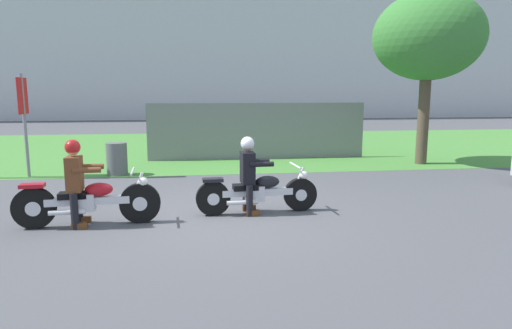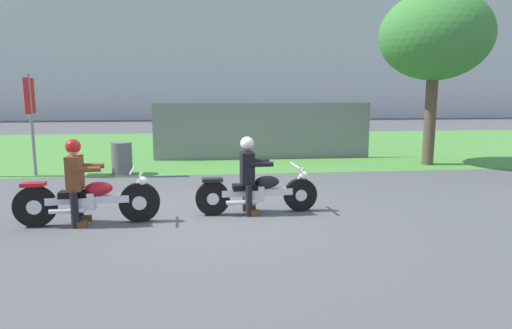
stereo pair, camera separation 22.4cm
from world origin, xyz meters
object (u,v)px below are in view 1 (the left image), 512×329
rider_follow (76,176)px  sign_banner (24,109)px  tree_roadside (428,37)px  rider_lead (249,169)px  motorcycle_lead (258,192)px  trash_can (117,159)px  motorcycle_follow (88,201)px

rider_follow → sign_banner: (-2.34, 4.57, 0.90)m
rider_follow → sign_banner: size_ratio=0.54×
rider_follow → tree_roadside: size_ratio=0.28×
sign_banner → rider_lead: bearing=-39.0°
motorcycle_lead → trash_can: (-3.13, 4.14, 0.05)m
motorcycle_follow → rider_follow: rider_follow is taller
rider_lead → tree_roadside: 8.09m
trash_can → rider_follow: bearing=-88.3°
rider_lead → rider_follow: 2.85m
rider_follow → trash_can: (-0.13, 4.54, -0.40)m
motorcycle_lead → tree_roadside: 8.13m
rider_lead → motorcycle_follow: size_ratio=0.60×
motorcycle_follow → tree_roadside: (8.48, 5.20, 3.31)m
tree_roadside → trash_can: tree_roadside is taller
motorcycle_lead → sign_banner: size_ratio=0.85×
trash_can → motorcycle_follow: bearing=-86.2°
motorcycle_follow → motorcycle_lead: bearing=4.1°
rider_lead → sign_banner: size_ratio=0.53×
trash_can → sign_banner: bearing=179.1°
tree_roadside → trash_can: size_ratio=5.91×
motorcycle_lead → trash_can: motorcycle_lead is taller
tree_roadside → motorcycle_lead: bearing=-139.6°
motorcycle_lead → rider_lead: size_ratio=1.59×
rider_follow → trash_can: 4.56m
motorcycle_follow → sign_banner: (-2.50, 4.56, 1.32)m
sign_banner → motorcycle_lead: bearing=-38.1°
motorcycle_follow → rider_lead: bearing=4.4°
sign_banner → rider_follow: bearing=-62.9°
rider_follow → tree_roadside: bearing=27.4°
rider_follow → sign_banner: bearing=113.4°
motorcycle_lead → sign_banner: sign_banner is taller
rider_lead → tree_roadside: size_ratio=0.28×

